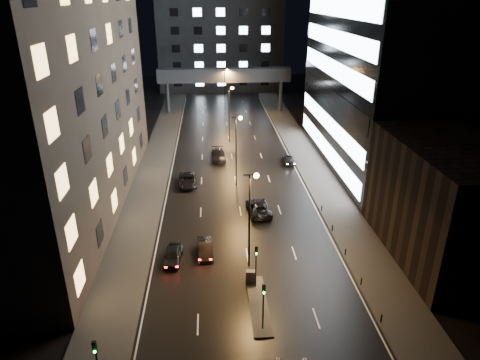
{
  "coord_description": "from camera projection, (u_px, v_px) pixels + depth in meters",
  "views": [
    {
      "loc": [
        -3.51,
        -27.97,
        25.18
      ],
      "look_at": [
        0.01,
        20.64,
        4.0
      ],
      "focal_mm": 32.0,
      "sensor_mm": 36.0,
      "label": 1
    }
  ],
  "objects": [
    {
      "name": "ground",
      "position": [
        232.0,
        156.0,
        72.45
      ],
      "size": [
        160.0,
        160.0,
        0.0
      ],
      "primitive_type": "plane",
      "color": "black",
      "rests_on": "ground"
    },
    {
      "name": "sidewalk_left",
      "position": [
        154.0,
        169.0,
        67.02
      ],
      "size": [
        5.0,
        110.0,
        0.15
      ],
      "primitive_type": "cube",
      "color": "#383533",
      "rests_on": "ground"
    },
    {
      "name": "sidewalk_right",
      "position": [
        311.0,
        165.0,
        68.67
      ],
      "size": [
        5.0,
        110.0,
        0.15
      ],
      "primitive_type": "cube",
      "color": "#383533",
      "rests_on": "ground"
    },
    {
      "name": "building_left",
      "position": [
        40.0,
        44.0,
        48.35
      ],
      "size": [
        15.0,
        48.0,
        40.0
      ],
      "primitive_type": "cube",
      "color": "#2D2319",
      "rests_on": "ground"
    },
    {
      "name": "building_right_low",
      "position": [
        446.0,
        202.0,
        43.02
      ],
      "size": [
        10.0,
        18.0,
        12.0
      ],
      "primitive_type": "cube",
      "color": "black",
      "rests_on": "ground"
    },
    {
      "name": "building_right_glass",
      "position": [
        405.0,
        15.0,
        61.47
      ],
      "size": [
        20.0,
        36.0,
        45.0
      ],
      "primitive_type": "cube",
      "color": "black",
      "rests_on": "ground"
    },
    {
      "name": "building_far",
      "position": [
        220.0,
        44.0,
        120.52
      ],
      "size": [
        34.0,
        14.0,
        25.0
      ],
      "primitive_type": "cube",
      "color": "#333335",
      "rests_on": "ground"
    },
    {
      "name": "skybridge",
      "position": [
        224.0,
        76.0,
        96.57
      ],
      "size": [
        30.0,
        3.0,
        10.0
      ],
      "color": "#333335",
      "rests_on": "ground"
    },
    {
      "name": "median_island",
      "position": [
        259.0,
        305.0,
        37.68
      ],
      "size": [
        1.6,
        8.0,
        0.15
      ],
      "primitive_type": "cube",
      "color": "#383533",
      "rests_on": "ground"
    },
    {
      "name": "traffic_signal_near",
      "position": [
        256.0,
        260.0,
        38.75
      ],
      "size": [
        0.28,
        0.34,
        4.4
      ],
      "color": "black",
      "rests_on": "median_island"
    },
    {
      "name": "traffic_signal_far",
      "position": [
        263.0,
        299.0,
        33.72
      ],
      "size": [
        0.28,
        0.34,
        4.4
      ],
      "color": "black",
      "rests_on": "median_island"
    },
    {
      "name": "traffic_signal_corner",
      "position": [
        97.0,
        359.0,
        28.43
      ],
      "size": [
        0.28,
        0.34,
        4.4
      ],
      "color": "black",
      "rests_on": "ground"
    },
    {
      "name": "bollard_row",
      "position": [
        353.0,
        267.0,
        42.3
      ],
      "size": [
        0.12,
        25.12,
        0.9
      ],
      "color": "black",
      "rests_on": "ground"
    },
    {
      "name": "streetlight_near",
      "position": [
        251.0,
        209.0,
        40.6
      ],
      "size": [
        1.45,
        0.5,
        10.15
      ],
      "color": "black",
      "rests_on": "ground"
    },
    {
      "name": "streetlight_mid_a",
      "position": [
        237.0,
        142.0,
        58.89
      ],
      "size": [
        1.45,
        0.5,
        10.15
      ],
      "color": "black",
      "rests_on": "ground"
    },
    {
      "name": "streetlight_mid_b",
      "position": [
        230.0,
        107.0,
        77.19
      ],
      "size": [
        1.45,
        0.5,
        10.15
      ],
      "color": "black",
      "rests_on": "ground"
    },
    {
      "name": "streetlight_far",
      "position": [
        225.0,
        86.0,
        95.48
      ],
      "size": [
        1.45,
        0.5,
        10.15
      ],
      "color": "black",
      "rests_on": "ground"
    },
    {
      "name": "car_away_a",
      "position": [
        173.0,
        255.0,
        43.68
      ],
      "size": [
        1.99,
        4.37,
        1.45
      ],
      "primitive_type": "imported",
      "rotation": [
        0.0,
        0.0,
        -0.07
      ],
      "color": "black",
      "rests_on": "ground"
    },
    {
      "name": "car_away_b",
      "position": [
        205.0,
        249.0,
        44.87
      ],
      "size": [
        1.74,
        4.26,
        1.37
      ],
      "primitive_type": "imported",
      "rotation": [
        0.0,
        0.0,
        0.07
      ],
      "color": "black",
      "rests_on": "ground"
    },
    {
      "name": "car_away_c",
      "position": [
        188.0,
        180.0,
        61.22
      ],
      "size": [
        2.83,
        5.53,
        1.49
      ],
      "primitive_type": "imported",
      "rotation": [
        0.0,
        0.0,
        0.07
      ],
      "color": "black",
      "rests_on": "ground"
    },
    {
      "name": "car_away_d",
      "position": [
        218.0,
        155.0,
        70.59
      ],
      "size": [
        2.38,
        5.5,
        1.58
      ],
      "primitive_type": "imported",
      "rotation": [
        0.0,
        0.0,
        0.03
      ],
      "color": "black",
      "rests_on": "ground"
    },
    {
      "name": "car_toward_a",
      "position": [
        258.0,
        208.0,
        53.28
      ],
      "size": [
        3.09,
        5.85,
        1.57
      ],
      "primitive_type": "imported",
      "rotation": [
        0.0,
        0.0,
        3.23
      ],
      "color": "black",
      "rests_on": "ground"
    },
    {
      "name": "car_toward_b",
      "position": [
        289.0,
        160.0,
        69.13
      ],
      "size": [
        2.19,
        4.6,
        1.29
      ],
      "primitive_type": "imported",
      "rotation": [
        0.0,
        0.0,
        3.06
      ],
      "color": "black",
      "rests_on": "ground"
    },
    {
      "name": "utility_cabinet",
      "position": [
        251.0,
        277.0,
        40.19
      ],
      "size": [
        0.94,
        0.66,
        1.31
      ],
      "primitive_type": "cube",
      "rotation": [
        0.0,
        0.0,
        -0.14
      ],
      "color": "#434345",
      "rests_on": "median_island"
    },
    {
      "name": "cone_a",
      "position": [
        278.0,
        360.0,
        31.74
      ],
      "size": [
        0.42,
        0.42,
        0.55
      ],
      "primitive_type": "cone",
      "rotation": [
        0.0,
        0.0,
        -0.32
      ],
      "color": "#FF470D",
      "rests_on": "ground"
    },
    {
      "name": "cone_b",
      "position": [
        305.0,
        360.0,
        31.73
      ],
      "size": [
        0.53,
        0.53,
        0.5
      ],
      "primitive_type": "cone",
      "rotation": [
        0.0,
        0.0,
        0.36
      ],
      "color": "#F05D0C",
      "rests_on": "ground"
    }
  ]
}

